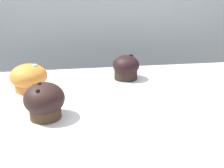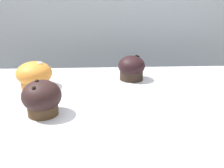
{
  "view_description": "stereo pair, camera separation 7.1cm",
  "coord_description": "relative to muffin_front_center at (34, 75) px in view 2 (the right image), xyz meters",
  "views": [
    {
      "loc": [
        -0.16,
        -0.64,
        1.2
      ],
      "look_at": [
        -0.06,
        0.01,
        0.96
      ],
      "focal_mm": 42.0,
      "sensor_mm": 36.0,
      "label": 1
    },
    {
      "loc": [
        -0.09,
        -0.65,
        1.2
      ],
      "look_at": [
        -0.06,
        0.01,
        0.96
      ],
      "focal_mm": 42.0,
      "sensor_mm": 36.0,
      "label": 2
    }
  ],
  "objects": [
    {
      "name": "wall_back",
      "position": [
        0.3,
        0.48,
        -0.05
      ],
      "size": [
        3.2,
        0.1,
        1.8
      ],
      "primitive_type": "cube",
      "color": "#A8B2B7",
      "rests_on": "ground"
    },
    {
      "name": "muffin_back_right",
      "position": [
        0.06,
        -0.19,
        0.0
      ],
      "size": [
        0.09,
        0.09,
        0.09
      ],
      "color": "#47321E",
      "rests_on": "display_counter"
    },
    {
      "name": "muffin_front_left",
      "position": [
        0.31,
        0.06,
        0.0
      ],
      "size": [
        0.09,
        0.09,
        0.08
      ],
      "color": "#2D2119",
      "rests_on": "display_counter"
    },
    {
      "name": "muffin_front_center",
      "position": [
        0.0,
        0.0,
        0.0
      ],
      "size": [
        0.11,
        0.11,
        0.08
      ],
      "color": "#CC7D35",
      "rests_on": "display_counter"
    }
  ]
}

